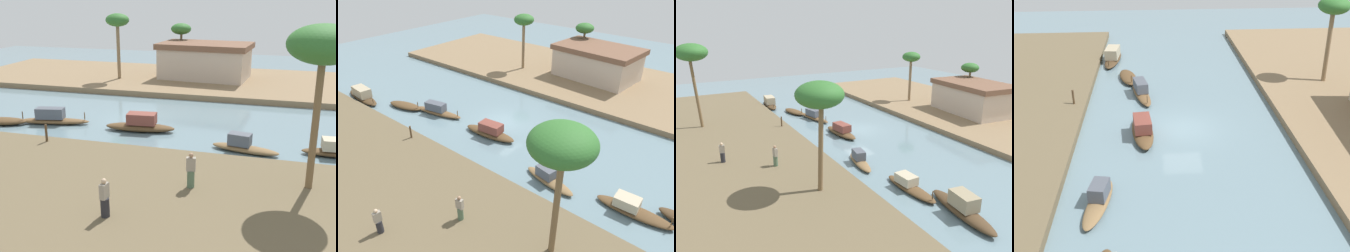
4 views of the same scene
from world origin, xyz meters
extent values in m
plane|color=slate|center=(0.00, 0.00, 0.00)|extent=(72.59, 72.59, 0.00)
cube|color=brown|center=(0.00, -13.66, 0.25)|extent=(45.26, 14.62, 0.50)
cube|color=#846B4C|center=(0.00, 13.66, 0.25)|extent=(45.26, 14.62, 0.50)
ellipsoid|color=#47331E|center=(-13.91, -5.29, 0.20)|extent=(5.38, 1.68, 0.41)
cube|color=tan|center=(-13.87, -5.30, 0.84)|extent=(2.29, 1.26, 0.86)
cylinder|color=#47331E|center=(-11.59, -5.49, 0.56)|extent=(0.07, 0.07, 0.39)
ellipsoid|color=brown|center=(-5.52, -2.64, 0.20)|extent=(4.99, 1.95, 0.39)
cube|color=#4C515B|center=(-5.73, -2.68, 0.76)|extent=(2.01, 1.18, 0.73)
cylinder|color=brown|center=(-3.41, -2.19, 0.60)|extent=(0.07, 0.07, 0.50)
ellipsoid|color=brown|center=(7.66, -4.45, 0.19)|extent=(3.95, 1.59, 0.38)
cube|color=#4C515B|center=(7.33, -4.39, 0.72)|extent=(1.35, 0.97, 0.67)
ellipsoid|color=brown|center=(-8.98, -3.74, 0.23)|extent=(3.78, 1.97, 0.47)
cylinder|color=brown|center=(-7.43, -3.41, 0.68)|extent=(0.07, 0.07, 0.52)
ellipsoid|color=brown|center=(0.69, -2.48, 0.25)|extent=(4.67, 1.69, 0.50)
cube|color=brown|center=(0.82, -2.47, 0.85)|extent=(1.93, 1.18, 0.70)
ellipsoid|color=brown|center=(12.92, -3.71, 0.19)|extent=(4.48, 1.30, 0.39)
cube|color=tan|center=(12.45, -3.73, 0.69)|extent=(1.44, 1.03, 0.60)
cylinder|color=brown|center=(14.87, -3.61, 0.62)|extent=(0.07, 0.07, 0.54)
cylinder|color=#232328|center=(3.39, -13.89, 0.88)|extent=(0.38, 0.38, 0.75)
cube|color=gray|center=(3.39, -13.89, 1.55)|extent=(0.26, 0.42, 0.60)
sphere|color=tan|center=(3.39, -13.89, 1.95)|extent=(0.20, 0.20, 0.20)
cylinder|color=#4C664C|center=(5.92, -10.60, 0.88)|extent=(0.37, 0.37, 0.77)
cube|color=gray|center=(5.92, -10.60, 1.57)|extent=(0.43, 0.28, 0.61)
sphere|color=#9E7556|center=(5.92, -10.60, 1.98)|extent=(0.21, 0.21, 0.21)
cylinder|color=#4C3823|center=(-3.26, -7.15, 1.00)|extent=(0.14, 0.14, 1.00)
cylinder|color=brown|center=(10.84, -9.15, 3.26)|extent=(0.30, 0.49, 5.53)
ellipsoid|color=#2D6628|center=(10.84, -9.15, 6.61)|extent=(2.92, 2.92, 1.61)
cylinder|color=#7F6647|center=(-1.38, 16.47, 2.58)|extent=(0.25, 0.51, 4.16)
ellipsoid|color=#2D6628|center=(-1.38, 16.47, 5.08)|extent=(2.13, 2.13, 1.17)
cylinder|color=#7F6647|center=(-6.42, 11.33, 3.11)|extent=(0.33, 0.37, 5.23)
ellipsoid|color=#2D6628|center=(-6.42, 11.33, 6.18)|extent=(2.27, 2.27, 1.25)
cube|color=#C6B29E|center=(1.73, 14.05, 1.96)|extent=(8.77, 5.93, 2.93)
cube|color=brown|center=(1.73, 14.05, 3.70)|extent=(9.29, 6.29, 0.55)
camera|label=1|loc=(9.41, -26.42, 8.43)|focal=43.90mm
camera|label=2|loc=(16.05, -18.98, 13.52)|focal=34.62mm
camera|label=3|loc=(28.74, -17.05, 10.81)|focal=36.74mm
camera|label=4|loc=(23.93, -1.76, 12.23)|focal=45.97mm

